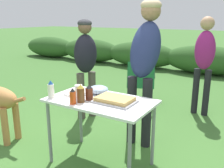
% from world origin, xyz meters
% --- Properties ---
extents(ground_plane, '(60.00, 60.00, 0.00)m').
position_xyz_m(ground_plane, '(0.00, 0.00, 0.00)').
color(ground_plane, '#3D6B2D').
extents(shrub_hedge, '(14.40, 0.90, 0.80)m').
position_xyz_m(shrub_hedge, '(-0.00, 5.24, 0.40)').
color(shrub_hedge, '#2D5623').
rests_on(shrub_hedge, ground).
extents(folding_table, '(1.10, 0.64, 0.74)m').
position_xyz_m(folding_table, '(0.00, 0.00, 0.66)').
color(folding_table, white).
rests_on(folding_table, ground).
extents(food_tray, '(0.40, 0.28, 0.06)m').
position_xyz_m(food_tray, '(0.17, 0.01, 0.77)').
color(food_tray, '#9E9EA3').
rests_on(food_tray, folding_table).
extents(plate_stack, '(0.25, 0.25, 0.02)m').
position_xyz_m(plate_stack, '(-0.35, 0.02, 0.75)').
color(plate_stack, white).
rests_on(plate_stack, folding_table).
extents(mixing_bowl, '(0.22, 0.22, 0.09)m').
position_xyz_m(mixing_bowl, '(-0.15, 0.18, 0.78)').
color(mixing_bowl, '#99B2CC').
rests_on(mixing_bowl, folding_table).
extents(paper_cup_stack, '(0.08, 0.08, 0.15)m').
position_xyz_m(paper_cup_stack, '(-0.20, -0.10, 0.82)').
color(paper_cup_stack, white).
rests_on(paper_cup_stack, folding_table).
extents(mayo_bottle, '(0.07, 0.07, 0.19)m').
position_xyz_m(mayo_bottle, '(-0.48, -0.21, 0.83)').
color(mayo_bottle, silver).
rests_on(mayo_bottle, folding_table).
extents(beer_bottle, '(0.08, 0.08, 0.19)m').
position_xyz_m(beer_bottle, '(-0.13, -0.16, 0.83)').
color(beer_bottle, brown).
rests_on(beer_bottle, folding_table).
extents(bbq_sauce_bottle, '(0.08, 0.08, 0.16)m').
position_xyz_m(bbq_sauce_bottle, '(-0.09, -0.06, 0.82)').
color(bbq_sauce_bottle, '#562314').
rests_on(bbq_sauce_bottle, folding_table).
extents(hot_sauce_bottle, '(0.06, 0.06, 0.16)m').
position_xyz_m(hot_sauce_bottle, '(-0.16, -0.25, 0.82)').
color(hot_sauce_bottle, '#CC4214').
rests_on(hot_sauce_bottle, folding_table).
extents(standing_person_in_gray_fleece, '(0.38, 0.52, 1.78)m').
position_xyz_m(standing_person_in_gray_fleece, '(0.15, 0.74, 1.13)').
color(standing_person_in_gray_fleece, black).
rests_on(standing_person_in_gray_fleece, ground).
extents(standing_person_in_red_jacket, '(0.34, 0.26, 1.58)m').
position_xyz_m(standing_person_in_red_jacket, '(0.58, 2.07, 0.96)').
color(standing_person_in_red_jacket, black).
rests_on(standing_person_in_red_jacket, ground).
extents(standing_person_in_dark_puffer, '(0.39, 0.44, 1.54)m').
position_xyz_m(standing_person_in_dark_puffer, '(-0.94, 0.99, 0.94)').
color(standing_person_in_dark_puffer, '#4C473D').
rests_on(standing_person_in_dark_puffer, ground).
extents(camp_chair_green_behind_table, '(0.65, 0.72, 0.83)m').
position_xyz_m(camp_chair_green_behind_table, '(-0.42, 1.89, 0.47)').
color(camp_chair_green_behind_table, '#19602D').
rests_on(camp_chair_green_behind_table, ground).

